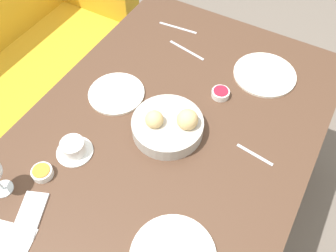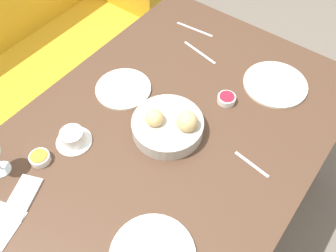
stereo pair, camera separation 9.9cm
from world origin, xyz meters
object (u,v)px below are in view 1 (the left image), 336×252
coffee_cup (74,148)px  jam_bowl_honey (42,172)px  jam_bowl_berry (221,93)px  plate_far_center (116,93)px  cell_phone (30,215)px  bread_basket (169,125)px  fork_silver (178,28)px  couch (3,85)px  knife_silver (187,50)px  plate_near_right (265,74)px  spoon_coffee (255,155)px  napkin (8,245)px

coffee_cup → jam_bowl_honey: coffee_cup is taller
jam_bowl_berry → plate_far_center: bearing=118.4°
cell_phone → plate_far_center: bearing=5.4°
bread_basket → fork_silver: size_ratio=1.39×
couch → plate_far_center: size_ratio=7.54×
knife_silver → cell_phone: (-0.91, 0.07, 0.00)m
couch → knife_silver: 1.12m
couch → plate_near_right: couch is taller
jam_bowl_berry → jam_bowl_honey: (-0.61, 0.37, 0.00)m
jam_bowl_honey → couch: bearing=62.2°
bread_basket → plate_far_center: 0.27m
plate_far_center → jam_bowl_berry: jam_bowl_berry is taller
plate_far_center → knife_silver: plate_far_center is taller
coffee_cup → cell_phone: coffee_cup is taller
cell_phone → spoon_coffee: bearing=-43.7°
jam_bowl_berry → spoon_coffee: (-0.19, -0.22, -0.01)m
plate_near_right → jam_bowl_berry: size_ratio=3.64×
plate_far_center → coffee_cup: (-0.29, -0.03, 0.02)m
plate_near_right → napkin: size_ratio=1.61×
cell_phone → knife_silver: bearing=-4.4°
coffee_cup → jam_bowl_berry: size_ratio=1.83×
plate_near_right → jam_bowl_honey: 0.94m
napkin → couch: bearing=53.6°
couch → napkin: 1.22m
fork_silver → knife_silver: (-0.12, -0.11, 0.00)m
jam_bowl_berry → fork_silver: size_ratio=0.38×
plate_far_center → jam_bowl_berry: 0.41m
couch → jam_bowl_honey: (-0.45, -0.85, 0.44)m
jam_bowl_berry → couch: bearing=97.6°
plate_near_right → couch: bearing=104.9°
bread_basket → plate_near_right: 0.49m
cell_phone → jam_bowl_honey: bearing=25.3°
couch → jam_bowl_honey: size_ratio=23.77×
plate_near_right → plate_far_center: same height
jam_bowl_berry → cell_phone: 0.80m
fork_silver → couch: bearing=117.1°
bread_basket → jam_bowl_honey: (-0.36, 0.28, -0.02)m
knife_silver → napkin: (-1.01, 0.06, 0.00)m
coffee_cup → napkin: size_ratio=0.81×
fork_silver → knife_silver: size_ratio=1.01×
couch → knife_silver: bearing=-71.4°
plate_near_right → jam_bowl_berry: jam_bowl_berry is taller
jam_bowl_honey → knife_silver: (0.78, -0.13, -0.01)m
coffee_cup → knife_silver: 0.66m
cell_phone → plate_near_right: bearing=-24.2°
jam_bowl_berry → fork_silver: jam_bowl_berry is taller
jam_bowl_honey → knife_silver: 0.79m
plate_near_right → fork_silver: plate_near_right is taller
jam_bowl_berry → jam_bowl_honey: same height
plate_near_right → knife_silver: 0.35m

